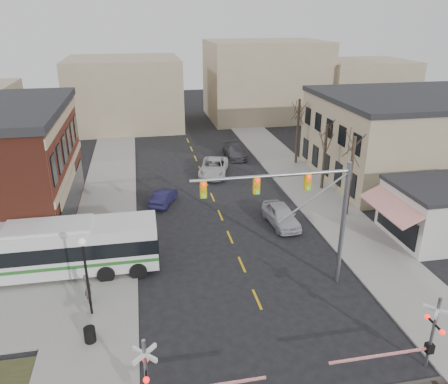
{
  "coord_description": "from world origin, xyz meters",
  "views": [
    {
      "loc": [
        -6.1,
        -18.97,
        15.88
      ],
      "look_at": [
        -0.33,
        10.68,
        3.5
      ],
      "focal_mm": 35.0,
      "sensor_mm": 36.0,
      "label": 1
    }
  ],
  "objects_px": {
    "car_a": "(281,215)",
    "pedestrian_far": "(68,266)",
    "transit_bus": "(51,249)",
    "traffic_signal_mast": "(304,202)",
    "car_d": "(235,151)",
    "trash_bin": "(90,335)",
    "car_b": "(164,197)",
    "pedestrian_near": "(88,288)",
    "street_lamp": "(85,262)",
    "car_c": "(214,167)",
    "rr_crossing_east": "(424,335)",
    "rr_crossing_west": "(157,378)"
  },
  "relations": [
    {
      "from": "street_lamp",
      "to": "car_c",
      "type": "relative_size",
      "value": 0.81
    },
    {
      "from": "car_a",
      "to": "trash_bin",
      "type": "bearing_deg",
      "value": -144.7
    },
    {
      "from": "traffic_signal_mast",
      "to": "car_c",
      "type": "height_order",
      "value": "traffic_signal_mast"
    },
    {
      "from": "trash_bin",
      "to": "pedestrian_near",
      "type": "height_order",
      "value": "pedestrian_near"
    },
    {
      "from": "trash_bin",
      "to": "car_d",
      "type": "relative_size",
      "value": 0.16
    },
    {
      "from": "traffic_signal_mast",
      "to": "car_a",
      "type": "height_order",
      "value": "traffic_signal_mast"
    },
    {
      "from": "street_lamp",
      "to": "car_a",
      "type": "height_order",
      "value": "street_lamp"
    },
    {
      "from": "traffic_signal_mast",
      "to": "car_d",
      "type": "relative_size",
      "value": 1.83
    },
    {
      "from": "transit_bus",
      "to": "car_b",
      "type": "xyz_separation_m",
      "value": [
        7.75,
        10.24,
        -1.28
      ]
    },
    {
      "from": "rr_crossing_east",
      "to": "car_c",
      "type": "height_order",
      "value": "rr_crossing_east"
    },
    {
      "from": "rr_crossing_west",
      "to": "pedestrian_far",
      "type": "relative_size",
      "value": 3.45
    },
    {
      "from": "transit_bus",
      "to": "car_a",
      "type": "distance_m",
      "value": 17.33
    },
    {
      "from": "car_b",
      "to": "car_c",
      "type": "height_order",
      "value": "car_c"
    },
    {
      "from": "transit_bus",
      "to": "street_lamp",
      "type": "xyz_separation_m",
      "value": [
        2.7,
        -4.74,
        1.57
      ]
    },
    {
      "from": "rr_crossing_east",
      "to": "car_c",
      "type": "xyz_separation_m",
      "value": [
        -5.06,
        28.82,
        -1.15
      ]
    },
    {
      "from": "traffic_signal_mast",
      "to": "car_a",
      "type": "xyz_separation_m",
      "value": [
        1.6,
        8.42,
        -4.87
      ]
    },
    {
      "from": "street_lamp",
      "to": "car_c",
      "type": "distance_m",
      "value": 24.38
    },
    {
      "from": "rr_crossing_west",
      "to": "car_c",
      "type": "distance_m",
      "value": 30.02
    },
    {
      "from": "trash_bin",
      "to": "pedestrian_near",
      "type": "bearing_deg",
      "value": 95.54
    },
    {
      "from": "transit_bus",
      "to": "car_c",
      "type": "height_order",
      "value": "transit_bus"
    },
    {
      "from": "traffic_signal_mast",
      "to": "rr_crossing_east",
      "type": "distance_m",
      "value": 9.16
    },
    {
      "from": "traffic_signal_mast",
      "to": "pedestrian_near",
      "type": "distance_m",
      "value": 13.52
    },
    {
      "from": "car_c",
      "to": "pedestrian_far",
      "type": "bearing_deg",
      "value": -109.4
    },
    {
      "from": "rr_crossing_west",
      "to": "rr_crossing_east",
      "type": "distance_m",
      "value": 12.42
    },
    {
      "from": "rr_crossing_west",
      "to": "street_lamp",
      "type": "bearing_deg",
      "value": 114.81
    },
    {
      "from": "car_a",
      "to": "pedestrian_far",
      "type": "bearing_deg",
      "value": -166.68
    },
    {
      "from": "rr_crossing_west",
      "to": "car_a",
      "type": "bearing_deg",
      "value": 56.86
    },
    {
      "from": "street_lamp",
      "to": "car_b",
      "type": "distance_m",
      "value": 16.06
    },
    {
      "from": "transit_bus",
      "to": "car_c",
      "type": "xyz_separation_m",
      "value": [
        13.45,
        16.98,
        -1.12
      ]
    },
    {
      "from": "rr_crossing_west",
      "to": "pedestrian_near",
      "type": "bearing_deg",
      "value": 112.98
    },
    {
      "from": "transit_bus",
      "to": "pedestrian_far",
      "type": "height_order",
      "value": "transit_bus"
    },
    {
      "from": "trash_bin",
      "to": "car_b",
      "type": "height_order",
      "value": "car_b"
    },
    {
      "from": "rr_crossing_east",
      "to": "car_b",
      "type": "bearing_deg",
      "value": 116.0
    },
    {
      "from": "car_c",
      "to": "pedestrian_near",
      "type": "distance_m",
      "value": 23.3
    },
    {
      "from": "trash_bin",
      "to": "car_a",
      "type": "distance_m",
      "value": 17.95
    },
    {
      "from": "trash_bin",
      "to": "car_c",
      "type": "bearing_deg",
      "value": 66.16
    },
    {
      "from": "transit_bus",
      "to": "car_a",
      "type": "bearing_deg",
      "value": 14.18
    },
    {
      "from": "traffic_signal_mast",
      "to": "car_c",
      "type": "bearing_deg",
      "value": 94.63
    },
    {
      "from": "rr_crossing_east",
      "to": "pedestrian_near",
      "type": "relative_size",
      "value": 3.0
    },
    {
      "from": "car_d",
      "to": "pedestrian_near",
      "type": "height_order",
      "value": "pedestrian_near"
    },
    {
      "from": "rr_crossing_west",
      "to": "pedestrian_far",
      "type": "bearing_deg",
      "value": 114.13
    },
    {
      "from": "pedestrian_near",
      "to": "pedestrian_far",
      "type": "distance_m",
      "value": 3.34
    },
    {
      "from": "traffic_signal_mast",
      "to": "car_a",
      "type": "relative_size",
      "value": 1.92
    },
    {
      "from": "rr_crossing_west",
      "to": "street_lamp",
      "type": "relative_size",
      "value": 1.16
    },
    {
      "from": "car_a",
      "to": "car_b",
      "type": "height_order",
      "value": "car_a"
    },
    {
      "from": "rr_crossing_east",
      "to": "car_c",
      "type": "distance_m",
      "value": 29.28
    },
    {
      "from": "car_c",
      "to": "pedestrian_near",
      "type": "bearing_deg",
      "value": -102.1
    },
    {
      "from": "street_lamp",
      "to": "car_b",
      "type": "height_order",
      "value": "street_lamp"
    },
    {
      "from": "car_a",
      "to": "rr_crossing_west",
      "type": "bearing_deg",
      "value": -126.89
    },
    {
      "from": "transit_bus",
      "to": "rr_crossing_east",
      "type": "bearing_deg",
      "value": -32.6
    }
  ]
}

